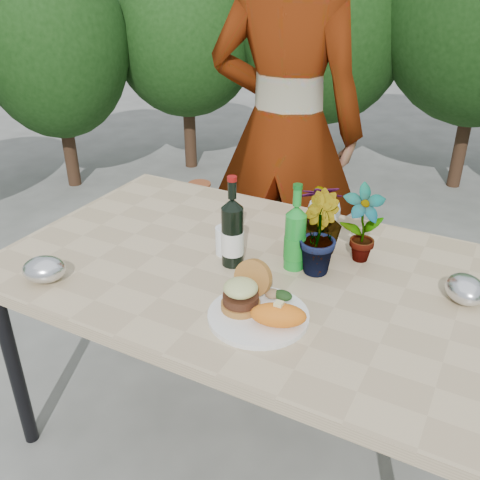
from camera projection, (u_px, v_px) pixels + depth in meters
The scene contains 18 objects.
ground at pixel (250, 431), 2.07m from camera, with size 80.00×80.00×0.00m, color #60605B.
patio_table at pixel (251, 280), 1.75m from camera, with size 1.60×1.00×0.75m.
shrub_hedge at pixel (449, 57), 2.82m from camera, with size 6.85×5.16×2.34m.
dinner_plate at pixel (258, 316), 1.47m from camera, with size 0.28×0.28×0.01m, color white.
burger_stack at pixel (244, 291), 1.48m from camera, with size 0.11×0.16×0.11m.
sweet_potato at pixel (278, 315), 1.40m from camera, with size 0.15×0.08×0.06m, color orange.
grilled_veg at pixel (278, 295), 1.52m from camera, with size 0.08×0.05×0.03m.
wine_bottle at pixel (232, 233), 1.68m from camera, with size 0.07×0.07×0.30m.
sparkling_water at pixel (295, 238), 1.66m from camera, with size 0.07×0.07×0.28m.
plastic_cup at pixel (226, 241), 1.77m from camera, with size 0.07×0.07×0.10m, color white.
seedling_left at pixel (363, 225), 1.69m from camera, with size 0.14×0.09×0.26m, color #295C1F.
seedling_mid at pixel (317, 233), 1.64m from camera, with size 0.14×0.11×0.26m, color #25501B.
seedling_right at pixel (321, 219), 1.74m from camera, with size 0.14×0.14×0.25m, color #28551D.
blue_bowl at pixel (324, 214), 1.95m from camera, with size 0.12×0.12×0.09m, color silver.
foil_packet_left at pixel (44, 269), 1.62m from camera, with size 0.13×0.11×0.08m, color silver.
foil_packet_right at pixel (465, 289), 1.53m from camera, with size 0.13×0.11×0.08m, color silver.
person at pixel (285, 131), 2.36m from camera, with size 0.69×0.45×1.89m, color #A77653.
terracotta_pot at pixel (200, 191), 3.99m from camera, with size 0.17×0.17×0.14m.
Camera 1 is at (0.66, -1.32, 1.63)m, focal length 40.00 mm.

